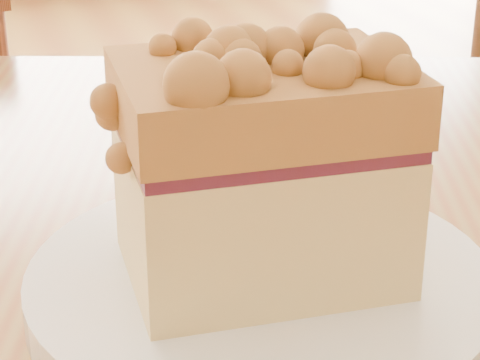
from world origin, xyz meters
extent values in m
cylinder|color=brown|center=(0.01, 0.54, 0.61)|extent=(0.03, 0.03, 0.41)
cylinder|color=white|center=(0.10, 0.00, 0.76)|extent=(0.21, 0.21, 0.02)
cylinder|color=white|center=(0.10, 0.00, 0.75)|extent=(0.14, 0.14, 0.01)
cube|color=#FFE590|center=(0.10, 0.00, 0.80)|extent=(0.12, 0.09, 0.06)
cube|color=#4B1529|center=(0.10, 0.00, 0.83)|extent=(0.12, 0.09, 0.01)
cube|color=#995930|center=(0.10, 0.00, 0.85)|extent=(0.12, 0.09, 0.03)
sphere|color=#995930|center=(0.06, -0.02, 0.87)|extent=(0.02, 0.02, 0.02)
sphere|color=#995930|center=(0.08, 0.03, 0.87)|extent=(0.02, 0.02, 0.02)
sphere|color=#995930|center=(0.14, 0.01, 0.87)|extent=(0.03, 0.03, 0.03)
sphere|color=#995930|center=(0.14, 0.02, 0.87)|extent=(0.02, 0.02, 0.02)
sphere|color=#995930|center=(0.14, 0.03, 0.87)|extent=(0.02, 0.02, 0.02)
sphere|color=#995930|center=(0.07, 0.02, 0.87)|extent=(0.02, 0.02, 0.02)
sphere|color=#995930|center=(0.08, -0.01, 0.87)|extent=(0.02, 0.02, 0.02)
sphere|color=#995930|center=(0.10, 0.00, 0.87)|extent=(0.02, 0.02, 0.02)
sphere|color=#995930|center=(0.12, 0.01, 0.87)|extent=(0.01, 0.01, 0.01)
sphere|color=#995930|center=(0.09, -0.03, 0.87)|extent=(0.02, 0.02, 0.02)
sphere|color=#995930|center=(0.10, 0.00, 0.87)|extent=(0.01, 0.01, 0.01)
sphere|color=#995930|center=(0.05, 0.02, 0.87)|extent=(0.02, 0.02, 0.02)
sphere|color=#995930|center=(0.12, 0.01, 0.87)|extent=(0.02, 0.02, 0.02)
sphere|color=#995930|center=(0.11, 0.01, 0.87)|extent=(0.02, 0.02, 0.02)
sphere|color=#995930|center=(0.08, -0.01, 0.87)|extent=(0.01, 0.01, 0.01)
sphere|color=#995930|center=(0.14, 0.02, 0.87)|extent=(0.02, 0.02, 0.02)
sphere|color=#995930|center=(0.09, 0.04, 0.87)|extent=(0.02, 0.02, 0.02)
sphere|color=#995930|center=(0.13, 0.00, 0.87)|extent=(0.02, 0.02, 0.02)
sphere|color=#995930|center=(0.13, -0.03, 0.87)|extent=(0.02, 0.02, 0.02)
sphere|color=#995930|center=(0.08, 0.02, 0.87)|extent=(0.03, 0.03, 0.03)
sphere|color=#995930|center=(0.11, -0.01, 0.87)|extent=(0.02, 0.02, 0.02)
sphere|color=#995930|center=(0.07, 0.02, 0.87)|extent=(0.02, 0.02, 0.02)
sphere|color=#995930|center=(0.04, -0.01, 0.83)|extent=(0.01, 0.01, 0.01)
sphere|color=#995930|center=(0.03, 0.00, 0.83)|extent=(0.01, 0.01, 0.01)
sphere|color=#995930|center=(0.03, 0.02, 0.81)|extent=(0.01, 0.01, 0.01)
camera|label=1|loc=(-0.03, -0.34, 0.98)|focal=70.00mm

